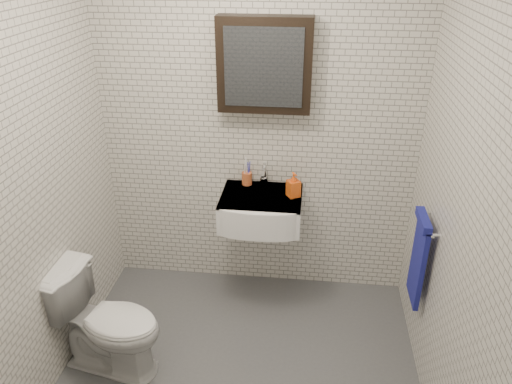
# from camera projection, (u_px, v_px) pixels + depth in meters

# --- Properties ---
(ground) EXTENTS (2.20, 2.00, 0.01)m
(ground) POSITION_uv_depth(u_px,v_px,m) (240.00, 372.00, 3.10)
(ground) COLOR #4F5257
(ground) RESTS_ON ground
(room_shell) EXTENTS (2.22, 2.02, 2.51)m
(room_shell) POSITION_uv_depth(u_px,v_px,m) (235.00, 155.00, 2.44)
(room_shell) COLOR silver
(room_shell) RESTS_ON ground
(washbasin) EXTENTS (0.55, 0.50, 0.20)m
(washbasin) POSITION_uv_depth(u_px,v_px,m) (261.00, 210.00, 3.40)
(washbasin) COLOR white
(washbasin) RESTS_ON room_shell
(faucet) EXTENTS (0.06, 0.20, 0.15)m
(faucet) POSITION_uv_depth(u_px,v_px,m) (264.00, 177.00, 3.50)
(faucet) COLOR silver
(faucet) RESTS_ON washbasin
(mirror_cabinet) EXTENTS (0.60, 0.15, 0.60)m
(mirror_cabinet) POSITION_uv_depth(u_px,v_px,m) (265.00, 65.00, 3.15)
(mirror_cabinet) COLOR black
(mirror_cabinet) RESTS_ON room_shell
(towel_rail) EXTENTS (0.09, 0.30, 0.58)m
(towel_rail) POSITION_uv_depth(u_px,v_px,m) (419.00, 255.00, 2.98)
(towel_rail) COLOR silver
(towel_rail) RESTS_ON room_shell
(toothbrush_cup) EXTENTS (0.09, 0.09, 0.20)m
(toothbrush_cup) POSITION_uv_depth(u_px,v_px,m) (247.00, 178.00, 3.53)
(toothbrush_cup) COLOR #B9582E
(toothbrush_cup) RESTS_ON washbasin
(soap_bottle) EXTENTS (0.11, 0.11, 0.17)m
(soap_bottle) POSITION_uv_depth(u_px,v_px,m) (293.00, 185.00, 3.35)
(soap_bottle) COLOR orange
(soap_bottle) RESTS_ON washbasin
(toilet) EXTENTS (0.74, 0.52, 0.69)m
(toilet) POSITION_uv_depth(u_px,v_px,m) (107.00, 322.00, 3.01)
(toilet) COLOR white
(toilet) RESTS_ON ground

